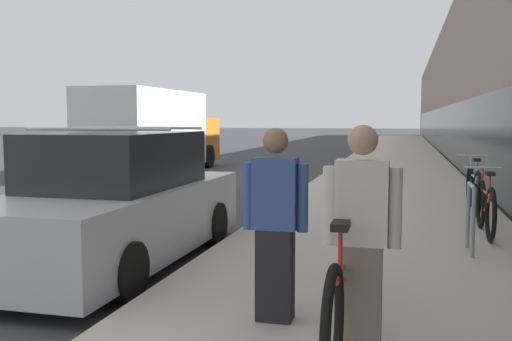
{
  "coord_description": "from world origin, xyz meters",
  "views": [
    {
      "loc": [
        5.9,
        -3.12,
        1.78
      ],
      "look_at": [
        1.37,
        14.3,
        0.16
      ],
      "focal_mm": 40.0,
      "sensor_mm": 36.0,
      "label": 1
    }
  ],
  "objects_px": {
    "tandem_bicycle": "(349,279)",
    "parked_sedan_curbside": "(118,205)",
    "cruiser_bike_nearest": "(486,207)",
    "person_bystander": "(275,225)",
    "cruiser_bike_middle": "(474,188)",
    "bike_rack_hoop": "(471,211)",
    "person_rider": "(361,239)",
    "moving_truck": "(154,132)"
  },
  "relations": [
    {
      "from": "cruiser_bike_middle",
      "to": "moving_truck",
      "type": "relative_size",
      "value": 0.26
    },
    {
      "from": "bike_rack_hoop",
      "to": "parked_sedan_curbside",
      "type": "bearing_deg",
      "value": -166.1
    },
    {
      "from": "cruiser_bike_nearest",
      "to": "person_bystander",
      "type": "bearing_deg",
      "value": -117.29
    },
    {
      "from": "person_bystander",
      "to": "cruiser_bike_nearest",
      "type": "relative_size",
      "value": 0.89
    },
    {
      "from": "tandem_bicycle",
      "to": "moving_truck",
      "type": "height_order",
      "value": "moving_truck"
    },
    {
      "from": "tandem_bicycle",
      "to": "bike_rack_hoop",
      "type": "distance_m",
      "value": 3.24
    },
    {
      "from": "moving_truck",
      "to": "cruiser_bike_nearest",
      "type": "bearing_deg",
      "value": -44.01
    },
    {
      "from": "parked_sedan_curbside",
      "to": "person_rider",
      "type": "bearing_deg",
      "value": -36.91
    },
    {
      "from": "moving_truck",
      "to": "tandem_bicycle",
      "type": "bearing_deg",
      "value": -59.78
    },
    {
      "from": "person_bystander",
      "to": "parked_sedan_curbside",
      "type": "height_order",
      "value": "person_bystander"
    },
    {
      "from": "tandem_bicycle",
      "to": "cruiser_bike_nearest",
      "type": "height_order",
      "value": "tandem_bicycle"
    },
    {
      "from": "person_rider",
      "to": "moving_truck",
      "type": "bearing_deg",
      "value": 119.93
    },
    {
      "from": "person_rider",
      "to": "bike_rack_hoop",
      "type": "xyz_separation_m",
      "value": [
        1.08,
        3.36,
        -0.28
      ]
    },
    {
      "from": "moving_truck",
      "to": "parked_sedan_curbside",
      "type": "bearing_deg",
      "value": -67.41
    },
    {
      "from": "cruiser_bike_middle",
      "to": "moving_truck",
      "type": "height_order",
      "value": "moving_truck"
    },
    {
      "from": "tandem_bicycle",
      "to": "cruiser_bike_middle",
      "type": "height_order",
      "value": "same"
    },
    {
      "from": "person_rider",
      "to": "parked_sedan_curbside",
      "type": "relative_size",
      "value": 0.36
    },
    {
      "from": "tandem_bicycle",
      "to": "bike_rack_hoop",
      "type": "relative_size",
      "value": 3.27
    },
    {
      "from": "tandem_bicycle",
      "to": "person_bystander",
      "type": "xyz_separation_m",
      "value": [
        -0.6,
        0.12,
        0.37
      ]
    },
    {
      "from": "person_bystander",
      "to": "parked_sedan_curbside",
      "type": "distance_m",
      "value": 3.03
    },
    {
      "from": "moving_truck",
      "to": "bike_rack_hoop",
      "type": "bearing_deg",
      "value": -48.74
    },
    {
      "from": "person_bystander",
      "to": "cruiser_bike_middle",
      "type": "bearing_deg",
      "value": 70.62
    },
    {
      "from": "bike_rack_hoop",
      "to": "cruiser_bike_nearest",
      "type": "relative_size",
      "value": 0.48
    },
    {
      "from": "person_bystander",
      "to": "cruiser_bike_middle",
      "type": "xyz_separation_m",
      "value": [
        2.19,
        6.22,
        -0.38
      ]
    },
    {
      "from": "person_bystander",
      "to": "moving_truck",
      "type": "bearing_deg",
      "value": 118.44
    },
    {
      "from": "tandem_bicycle",
      "to": "parked_sedan_curbside",
      "type": "xyz_separation_m",
      "value": [
        -2.99,
        1.98,
        0.16
      ]
    },
    {
      "from": "tandem_bicycle",
      "to": "person_rider",
      "type": "relative_size",
      "value": 1.74
    },
    {
      "from": "cruiser_bike_middle",
      "to": "moving_truck",
      "type": "xyz_separation_m",
      "value": [
        -9.17,
        6.66,
        0.8
      ]
    },
    {
      "from": "tandem_bicycle",
      "to": "cruiser_bike_middle",
      "type": "xyz_separation_m",
      "value": [
        1.59,
        6.35,
        -0.0
      ]
    },
    {
      "from": "person_bystander",
      "to": "moving_truck",
      "type": "xyz_separation_m",
      "value": [
        -6.98,
        12.89,
        0.43
      ]
    },
    {
      "from": "tandem_bicycle",
      "to": "bike_rack_hoop",
      "type": "xyz_separation_m",
      "value": [
        1.19,
        3.02,
        0.1
      ]
    },
    {
      "from": "tandem_bicycle",
      "to": "moving_truck",
      "type": "relative_size",
      "value": 0.38
    },
    {
      "from": "bike_rack_hoop",
      "to": "person_bystander",
      "type": "bearing_deg",
      "value": -121.74
    },
    {
      "from": "bike_rack_hoop",
      "to": "cruiser_bike_middle",
      "type": "bearing_deg",
      "value": 83.16
    },
    {
      "from": "cruiser_bike_middle",
      "to": "person_bystander",
      "type": "bearing_deg",
      "value": -109.38
    },
    {
      "from": "person_rider",
      "to": "moving_truck",
      "type": "xyz_separation_m",
      "value": [
        -7.69,
        13.36,
        0.41
      ]
    },
    {
      "from": "person_rider",
      "to": "bike_rack_hoop",
      "type": "distance_m",
      "value": 3.54
    },
    {
      "from": "cruiser_bike_nearest",
      "to": "cruiser_bike_middle",
      "type": "relative_size",
      "value": 0.91
    },
    {
      "from": "person_rider",
      "to": "parked_sedan_curbside",
      "type": "height_order",
      "value": "person_rider"
    },
    {
      "from": "person_bystander",
      "to": "moving_truck",
      "type": "height_order",
      "value": "moving_truck"
    },
    {
      "from": "tandem_bicycle",
      "to": "parked_sedan_curbside",
      "type": "distance_m",
      "value": 3.59
    },
    {
      "from": "person_rider",
      "to": "parked_sedan_curbside",
      "type": "bearing_deg",
      "value": 143.09
    }
  ]
}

